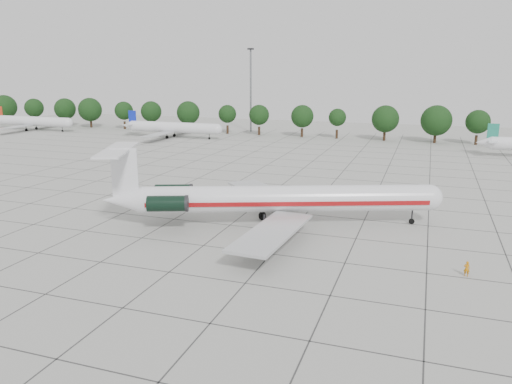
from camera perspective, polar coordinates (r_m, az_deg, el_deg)
ground at (r=63.98m, az=-3.00°, el=-3.81°), size 260.00×260.00×0.00m
apron_joints at (r=77.53m, az=1.15°, el=-0.61°), size 170.00×170.00×0.02m
main_airliner at (r=62.82m, az=1.42°, el=-0.75°), size 41.63×31.54×10.07m
ground_crew at (r=52.63m, az=22.94°, el=-8.07°), size 0.57×0.38×1.53m
bg_airliner_a at (r=176.77m, az=-24.17°, el=7.38°), size 28.24×27.20×7.40m
bg_airliner_b at (r=146.31m, az=-9.49°, el=7.27°), size 28.24×27.20×7.40m
tree_line at (r=146.24m, az=5.32°, el=8.61°), size 249.86×8.44×10.22m
floodlight_mast at (r=157.69m, az=-0.61°, el=12.07°), size 1.60×1.60×25.45m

